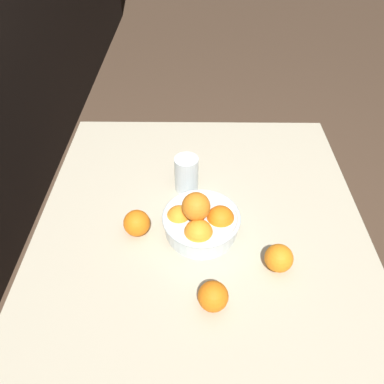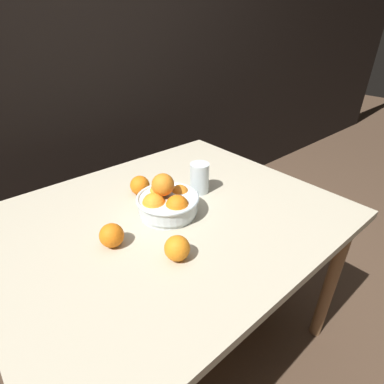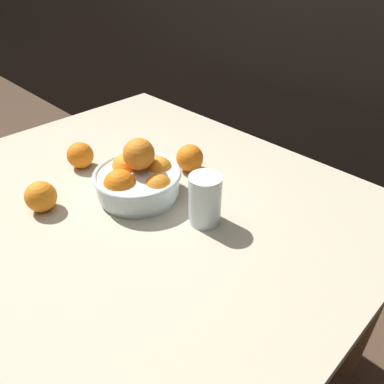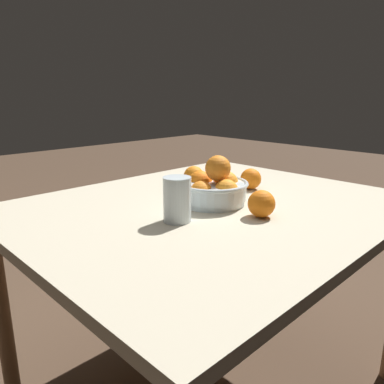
{
  "view_description": "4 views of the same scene",
  "coord_description": "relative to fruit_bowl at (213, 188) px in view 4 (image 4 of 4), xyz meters",
  "views": [
    {
      "loc": [
        -0.71,
        0.02,
        1.53
      ],
      "look_at": [
        0.12,
        0.03,
        0.75
      ],
      "focal_mm": 35.0,
      "sensor_mm": 36.0,
      "label": 1
    },
    {
      "loc": [
        -0.51,
        -0.73,
        1.31
      ],
      "look_at": [
        0.12,
        0.01,
        0.74
      ],
      "focal_mm": 28.0,
      "sensor_mm": 36.0,
      "label": 2
    },
    {
      "loc": [
        0.66,
        -0.46,
        1.26
      ],
      "look_at": [
        0.13,
        0.06,
        0.75
      ],
      "focal_mm": 35.0,
      "sensor_mm": 36.0,
      "label": 3
    },
    {
      "loc": [
        0.83,
        0.75,
        1.04
      ],
      "look_at": [
        0.14,
        0.05,
        0.77
      ],
      "focal_mm": 35.0,
      "sensor_mm": 36.0,
      "label": 4
    }
  ],
  "objects": [
    {
      "name": "dining_table",
      "position": [
        -0.0,
        -0.0,
        -0.12
      ],
      "size": [
        1.17,
        0.97,
        0.7
      ],
      "color": "#B7AD93",
      "rests_on": "ground_plane"
    },
    {
      "name": "fruit_bowl",
      "position": [
        0.0,
        0.0,
        0.0
      ],
      "size": [
        0.22,
        0.22,
        0.15
      ],
      "color": "silver",
      "rests_on": "dining_table"
    },
    {
      "name": "juice_glass",
      "position": [
        0.19,
        0.04,
        0.0
      ],
      "size": [
        0.08,
        0.08,
        0.12
      ],
      "color": "#F4A314",
      "rests_on": "dining_table"
    },
    {
      "name": "orange_loose_near_bowl",
      "position": [
        -0.12,
        -0.21,
        -0.01
      ],
      "size": [
        0.08,
        0.08,
        0.08
      ],
      "primitive_type": "sphere",
      "color": "orange",
      "rests_on": "dining_table"
    },
    {
      "name": "orange_loose_front",
      "position": [
        -0.23,
        -0.03,
        -0.01
      ],
      "size": [
        0.07,
        0.07,
        0.07
      ],
      "primitive_type": "sphere",
      "color": "orange",
      "rests_on": "dining_table"
    },
    {
      "name": "orange_loose_aside",
      "position": [
        -0.0,
        0.18,
        -0.01
      ],
      "size": [
        0.08,
        0.08,
        0.08
      ],
      "primitive_type": "sphere",
      "color": "orange",
      "rests_on": "dining_table"
    }
  ]
}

